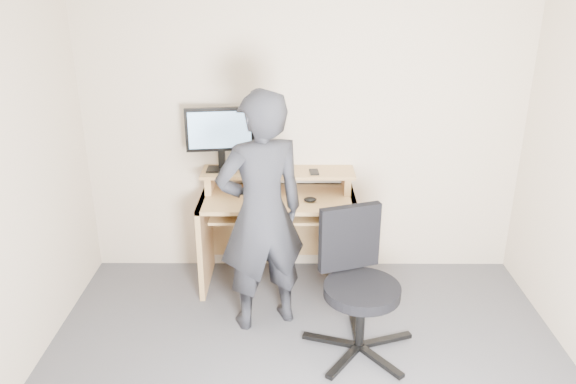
{
  "coord_description": "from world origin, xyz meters",
  "views": [
    {
      "loc": [
        -0.1,
        -2.56,
        2.39
      ],
      "look_at": [
        -0.12,
        1.05,
        0.95
      ],
      "focal_mm": 35.0,
      "sensor_mm": 36.0,
      "label": 1
    }
  ],
  "objects_px": {
    "desk": "(278,217)",
    "monitor": "(220,133)",
    "office_chair": "(357,278)",
    "person": "(261,214)"
  },
  "relations": [
    {
      "from": "monitor",
      "to": "office_chair",
      "type": "bearing_deg",
      "value": -52.58
    },
    {
      "from": "desk",
      "to": "office_chair",
      "type": "height_order",
      "value": "office_chair"
    },
    {
      "from": "monitor",
      "to": "person",
      "type": "distance_m",
      "value": 0.86
    },
    {
      "from": "monitor",
      "to": "desk",
      "type": "bearing_deg",
      "value": -17.37
    },
    {
      "from": "person",
      "to": "monitor",
      "type": "bearing_deg",
      "value": -86.43
    },
    {
      "from": "monitor",
      "to": "person",
      "type": "xyz_separation_m",
      "value": [
        0.34,
        -0.7,
        -0.36
      ]
    },
    {
      "from": "desk",
      "to": "monitor",
      "type": "distance_m",
      "value": 0.8
    },
    {
      "from": "desk",
      "to": "person",
      "type": "bearing_deg",
      "value": -98.85
    },
    {
      "from": "desk",
      "to": "monitor",
      "type": "bearing_deg",
      "value": 170.03
    },
    {
      "from": "desk",
      "to": "monitor",
      "type": "xyz_separation_m",
      "value": [
        -0.44,
        0.08,
        0.66
      ]
    }
  ]
}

